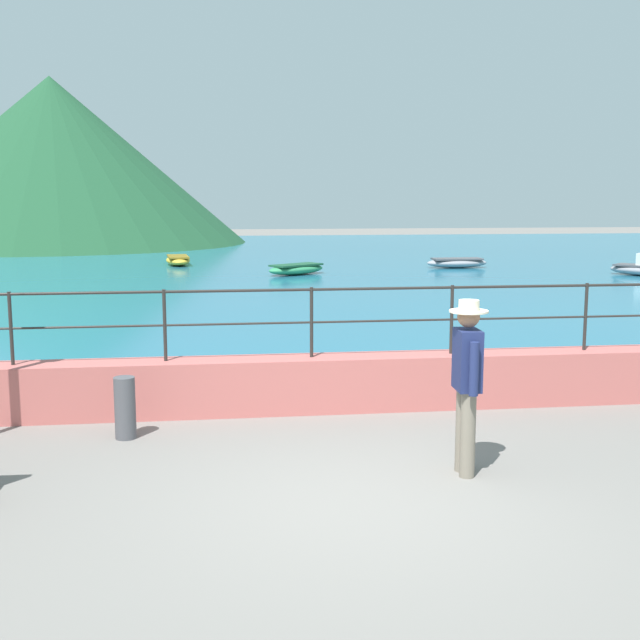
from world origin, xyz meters
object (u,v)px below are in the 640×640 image
(boat_1, at_px, (296,269))
(boat_5, at_px, (457,263))
(bollard, at_px, (125,408))
(boat_4, at_px, (178,260))
(person_walking, at_px, (467,378))

(boat_1, height_order, boat_5, same)
(boat_5, bearing_deg, bollard, -116.52)
(boat_1, height_order, boat_4, same)
(bollard, distance_m, boat_4, 22.84)
(boat_4, distance_m, boat_5, 10.74)
(bollard, bearing_deg, boat_5, 63.48)
(person_walking, bearing_deg, boat_5, 73.17)
(person_walking, relative_size, boat_1, 0.73)
(boat_1, distance_m, boat_4, 6.10)
(bollard, distance_m, boat_1, 18.79)
(boat_1, relative_size, boat_5, 1.04)
(person_walking, height_order, boat_5, person_walking)
(person_walking, distance_m, boat_5, 22.89)
(person_walking, height_order, boat_1, person_walking)
(bollard, xyz_separation_m, boat_1, (3.85, 18.39, -0.10))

